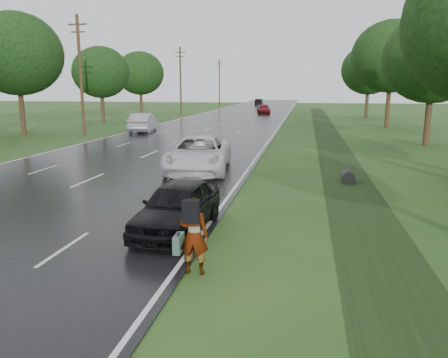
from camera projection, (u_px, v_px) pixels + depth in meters
name	position (u px, v px, depth m)	size (l,w,h in m)	color
road	(229.00, 120.00, 55.27)	(14.00, 180.00, 0.04)	black
edge_stripe_east	(283.00, 121.00, 54.05)	(0.12, 180.00, 0.01)	silver
edge_stripe_west	(178.00, 119.00, 56.48)	(0.12, 180.00, 0.01)	silver
center_line	(229.00, 120.00, 55.26)	(0.12, 180.00, 0.01)	silver
drainage_ditch	(335.00, 153.00, 27.91)	(2.20, 120.00, 0.56)	black
utility_pole_mid	(81.00, 74.00, 36.62)	(1.60, 0.26, 10.00)	#3A2617
utility_pole_far	(181.00, 80.00, 65.47)	(1.60, 0.26, 10.00)	#3A2617
utility_pole_distant	(219.00, 82.00, 94.32)	(1.60, 0.26, 10.00)	#3A2617
tree_east_c	(434.00, 58.00, 30.53)	(7.00, 7.00, 9.29)	#3A2617
tree_east_d	(392.00, 57.00, 43.85)	(8.00, 8.00, 10.76)	#3A2617
tree_east_f	(369.00, 70.00, 57.53)	(7.20, 7.20, 9.62)	#3A2617
tree_west_c	(17.00, 54.00, 37.31)	(7.80, 7.80, 10.43)	#3A2617
tree_west_d	(101.00, 72.00, 50.85)	(6.60, 6.60, 8.80)	#3A2617
tree_west_f	(140.00, 73.00, 64.36)	(7.00, 7.00, 9.29)	#3A2617
pedestrian	(193.00, 235.00, 9.76)	(0.81, 0.72, 1.80)	#A5998C
white_pickup	(199.00, 154.00, 21.61)	(2.87, 6.23, 1.73)	silver
dark_sedan	(178.00, 206.00, 12.68)	(1.73, 4.31, 1.47)	black
silver_sedan	(143.00, 122.00, 40.83)	(1.84, 5.28, 1.74)	#9B9DA3
far_car_red	(264.00, 109.00, 68.41)	(1.94, 4.76, 1.38)	maroon
far_car_dark	(259.00, 102.00, 98.39)	(1.57, 4.49, 1.48)	black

